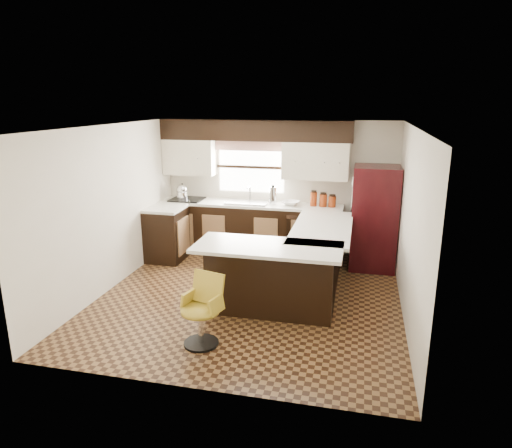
% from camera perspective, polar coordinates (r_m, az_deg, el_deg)
% --- Properties ---
extents(floor, '(4.40, 4.40, 0.00)m').
position_cam_1_polar(floor, '(6.63, -0.81, -9.12)').
color(floor, '#49301A').
rests_on(floor, ground).
extents(ceiling, '(4.40, 4.40, 0.00)m').
position_cam_1_polar(ceiling, '(6.04, -0.90, 12.07)').
color(ceiling, silver).
rests_on(ceiling, wall_back).
extents(wall_back, '(4.40, 0.00, 4.40)m').
position_cam_1_polar(wall_back, '(8.33, 2.79, 4.65)').
color(wall_back, beige).
rests_on(wall_back, floor).
extents(wall_front, '(4.40, 0.00, 4.40)m').
position_cam_1_polar(wall_front, '(4.23, -8.06, -6.28)').
color(wall_front, beige).
rests_on(wall_front, floor).
extents(wall_left, '(0.00, 4.40, 4.40)m').
position_cam_1_polar(wall_left, '(7.02, -17.75, 1.89)').
color(wall_left, beige).
rests_on(wall_left, floor).
extents(wall_right, '(0.00, 4.40, 4.40)m').
position_cam_1_polar(wall_right, '(6.09, 18.71, -0.18)').
color(wall_right, beige).
rests_on(wall_right, floor).
extents(base_cab_back, '(3.30, 0.60, 0.90)m').
position_cam_1_polar(base_cab_back, '(8.31, -0.71, -0.68)').
color(base_cab_back, black).
rests_on(base_cab_back, floor).
extents(base_cab_left, '(0.60, 0.70, 0.90)m').
position_cam_1_polar(base_cab_left, '(8.14, -11.08, -1.31)').
color(base_cab_left, black).
rests_on(base_cab_left, floor).
extents(counter_back, '(3.30, 0.60, 0.04)m').
position_cam_1_polar(counter_back, '(8.19, -0.72, 2.50)').
color(counter_back, silver).
rests_on(counter_back, base_cab_back).
extents(counter_left, '(0.60, 0.70, 0.04)m').
position_cam_1_polar(counter_left, '(8.02, -11.25, 1.92)').
color(counter_left, silver).
rests_on(counter_left, base_cab_left).
extents(soffit, '(3.40, 0.35, 0.36)m').
position_cam_1_polar(soffit, '(8.11, -0.18, 11.64)').
color(soffit, black).
rests_on(soffit, wall_back).
extents(upper_cab_left, '(0.94, 0.35, 0.64)m').
position_cam_1_polar(upper_cab_left, '(8.52, -8.28, 8.29)').
color(upper_cab_left, beige).
rests_on(upper_cab_left, wall_back).
extents(upper_cab_right, '(1.14, 0.35, 0.64)m').
position_cam_1_polar(upper_cab_right, '(7.98, 7.46, 7.85)').
color(upper_cab_right, beige).
rests_on(upper_cab_right, wall_back).
extents(window_pane, '(1.20, 0.02, 0.90)m').
position_cam_1_polar(window_pane, '(8.35, -0.61, 7.13)').
color(window_pane, white).
rests_on(window_pane, wall_back).
extents(valance, '(1.30, 0.06, 0.18)m').
position_cam_1_polar(valance, '(8.27, -0.68, 9.77)').
color(valance, '#D19B93').
rests_on(valance, wall_back).
extents(sink, '(0.75, 0.45, 0.03)m').
position_cam_1_polar(sink, '(8.17, -1.09, 2.74)').
color(sink, '#B2B2B7').
rests_on(sink, counter_back).
extents(dishwasher, '(0.58, 0.03, 0.78)m').
position_cam_1_polar(dishwasher, '(7.87, 5.89, -1.83)').
color(dishwasher, black).
rests_on(dishwasher, floor).
extents(cooktop, '(0.58, 0.50, 0.02)m').
position_cam_1_polar(cooktop, '(8.52, -8.62, 3.07)').
color(cooktop, black).
rests_on(cooktop, counter_back).
extents(peninsula_long, '(0.60, 1.95, 0.90)m').
position_cam_1_polar(peninsula_long, '(6.90, 7.73, -4.23)').
color(peninsula_long, black).
rests_on(peninsula_long, floor).
extents(peninsula_return, '(1.65, 0.60, 0.90)m').
position_cam_1_polar(peninsula_return, '(6.06, 1.84, -6.91)').
color(peninsula_return, black).
rests_on(peninsula_return, floor).
extents(counter_pen_long, '(0.84, 1.95, 0.04)m').
position_cam_1_polar(counter_pen_long, '(6.75, 8.29, -0.48)').
color(counter_pen_long, silver).
rests_on(counter_pen_long, peninsula_long).
extents(counter_pen_return, '(1.89, 0.84, 0.04)m').
position_cam_1_polar(counter_pen_return, '(5.82, 1.52, -2.92)').
color(counter_pen_return, silver).
rests_on(counter_pen_return, peninsula_return).
extents(refrigerator, '(0.73, 0.70, 1.71)m').
position_cam_1_polar(refrigerator, '(7.74, 14.57, 0.74)').
color(refrigerator, black).
rests_on(refrigerator, floor).
extents(bar_chair, '(0.55, 0.55, 0.83)m').
position_cam_1_polar(bar_chair, '(5.31, -6.99, -10.79)').
color(bar_chair, '#B49727').
rests_on(bar_chair, floor).
extents(kettle, '(0.21, 0.21, 0.28)m').
position_cam_1_polar(kettle, '(8.52, -9.18, 4.11)').
color(kettle, silver).
rests_on(kettle, cooktop).
extents(percolator, '(0.13, 0.13, 0.31)m').
position_cam_1_polar(percolator, '(8.07, 2.13, 3.57)').
color(percolator, silver).
rests_on(percolator, counter_back).
extents(mixing_bowl, '(0.36, 0.36, 0.07)m').
position_cam_1_polar(mixing_bowl, '(8.04, 4.38, 2.63)').
color(mixing_bowl, white).
rests_on(mixing_bowl, counter_back).
extents(canister_large, '(0.12, 0.12, 0.24)m').
position_cam_1_polar(canister_large, '(7.99, 7.20, 3.11)').
color(canister_large, maroon).
rests_on(canister_large, counter_back).
extents(canister_med, '(0.13, 0.13, 0.21)m').
position_cam_1_polar(canister_med, '(7.98, 8.38, 2.94)').
color(canister_med, maroon).
rests_on(canister_med, counter_back).
extents(canister_small, '(0.13, 0.13, 0.19)m').
position_cam_1_polar(canister_small, '(7.97, 9.49, 2.78)').
color(canister_small, maroon).
rests_on(canister_small, counter_back).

